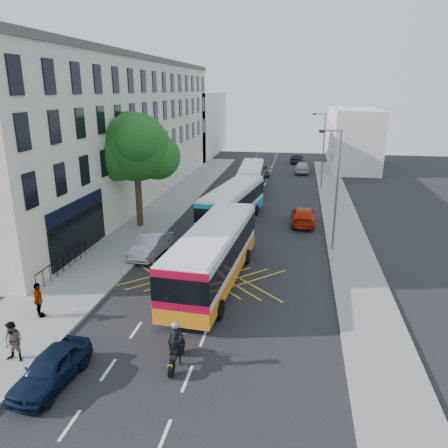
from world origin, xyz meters
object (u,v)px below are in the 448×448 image
at_px(distant_car_silver, 302,167).
at_px(red_hatchback, 303,216).
at_px(lamp_near, 336,185).
at_px(lamp_far, 323,146).
at_px(street_tree, 135,148).
at_px(distant_car_dark, 297,159).
at_px(pedestrian_near, 14,342).
at_px(bus_far, 251,178).
at_px(bus_near, 213,254).
at_px(distant_car_grey, 260,170).
at_px(parked_car_blue, 51,368).
at_px(bus_mid, 233,204).
at_px(motorbike, 176,345).
at_px(parked_car_silver, 151,245).
at_px(pedestrian_far, 39,300).

bearing_deg(distant_car_silver, red_hatchback, 92.61).
relative_size(lamp_near, distant_car_silver, 1.80).
bearing_deg(lamp_near, lamp_far, 90.00).
xyz_separation_m(street_tree, distant_car_dark, (11.92, 34.10, -5.63)).
bearing_deg(pedestrian_near, bus_far, 80.92).
bearing_deg(street_tree, bus_near, -49.89).
bearing_deg(distant_car_grey, distant_car_silver, 24.94).
bearing_deg(distant_car_grey, distant_car_dark, 63.94).
distance_m(parked_car_blue, distant_car_dark, 53.81).
bearing_deg(distant_car_silver, bus_mid, 79.07).
bearing_deg(bus_mid, street_tree, -153.37).
height_order(lamp_near, motorbike, lamp_near).
bearing_deg(red_hatchback, motorbike, 76.20).
bearing_deg(motorbike, pedestrian_near, -171.77).
height_order(street_tree, parked_car_silver, street_tree).
bearing_deg(lamp_far, distant_car_grey, 140.01).
distance_m(parked_car_silver, distant_car_grey, 29.23).
bearing_deg(lamp_far, bus_far, -159.56).
relative_size(distant_car_dark, pedestrian_near, 2.38).
height_order(street_tree, lamp_far, street_tree).
distance_m(distant_car_grey, pedestrian_near, 41.71).
xyz_separation_m(parked_car_blue, parked_car_silver, (-0.70, 13.28, 0.06)).
distance_m(motorbike, distant_car_dark, 51.45).
xyz_separation_m(lamp_near, motorbike, (-6.83, -14.22, -3.70)).
relative_size(bus_far, motorbike, 4.60).
height_order(lamp_near, parked_car_blue, lamp_near).
bearing_deg(red_hatchback, bus_mid, 7.32).
bearing_deg(parked_car_blue, pedestrian_near, 161.99).
xyz_separation_m(bus_mid, distant_car_silver, (5.58, 23.65, -0.84)).
height_order(street_tree, distant_car_silver, street_tree).
xyz_separation_m(bus_near, parked_car_blue, (-4.22, -9.78, -1.07)).
bearing_deg(parked_car_silver, parked_car_blue, -81.41).
bearing_deg(pedestrian_far, red_hatchback, -80.75).
bearing_deg(lamp_far, bus_mid, -117.24).
bearing_deg(lamp_near, parked_car_blue, -124.56).
distance_m(distant_car_silver, pedestrian_near, 45.60).
xyz_separation_m(lamp_near, distant_car_grey, (-7.21, 26.05, -3.92)).
relative_size(bus_mid, red_hatchback, 2.33).
bearing_deg(street_tree, distant_car_silver, 63.91).
xyz_separation_m(red_hatchback, distant_car_grey, (-5.34, 20.00, 0.01)).
distance_m(motorbike, parked_car_silver, 12.44).
height_order(bus_mid, parked_car_silver, bus_mid).
distance_m(lamp_far, pedestrian_far, 35.06).
bearing_deg(motorbike, bus_mid, 91.41).
relative_size(parked_car_blue, distant_car_silver, 0.85).
bearing_deg(red_hatchback, street_tree, 13.46).
height_order(parked_car_silver, distant_car_silver, distant_car_silver).
bearing_deg(distant_car_dark, red_hatchback, 98.56).
xyz_separation_m(lamp_far, distant_car_grey, (-7.21, 6.05, -3.92)).
height_order(bus_far, distant_car_dark, bus_far).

